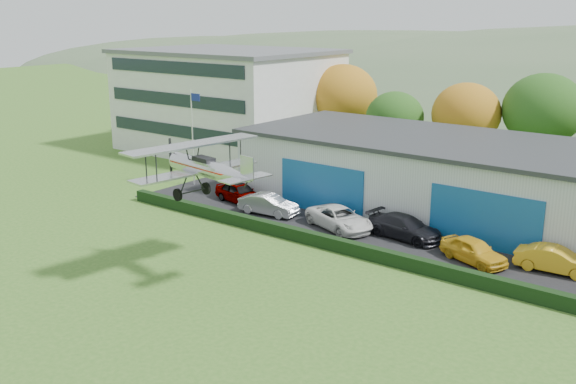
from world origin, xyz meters
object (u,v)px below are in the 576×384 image
Objects in this scene: car_2 at (340,218)px; biplane at (205,166)px; hangar at (519,187)px; car_1 at (269,204)px; car_3 at (405,227)px; car_4 at (474,251)px; flagpole at (193,129)px; car_5 at (556,260)px; office_block at (228,100)px; car_0 at (240,192)px.

biplane is (-1.45, -10.88, 5.35)m from car_2.
hangar is 9.20× the size of car_1.
car_3 reaches higher than car_4.
flagpole is 25.86m from car_4.
car_3 is at bearing 85.29° from car_5.
flagpole reaches higher than hangar.
car_4 is (9.44, -0.36, -0.01)m from car_2.
office_block is 28.87m from car_2.
car_5 is 0.52× the size of biplane.
office_block is at bearing 55.77° from car_0.
flagpole is at bearing -58.03° from office_block.
car_0 reaches higher than car_3.
hangar reaches higher than car_2.
hangar is 8.82m from car_5.
car_2 is at bearing -32.44° from office_block.
hangar reaches higher than car_3.
car_1 is 12.55m from biplane.
car_4 is (25.40, -2.66, -4.02)m from flagpole.
car_5 is at bearing -49.91° from car_4.
car_2 is at bearing 109.32° from car_4.
hangar is 8.84m from car_3.
car_0 reaches higher than car_1.
car_4 is 16.06m from biplane.
office_block is (-33.00, 7.02, 2.56)m from hangar.
hangar is at bearing 13.51° from flagpole.
office_block is at bearing 138.93° from biplane.
flagpole is 1.86× the size of car_5.
car_0 reaches higher than car_4.
biplane reaches higher than car_2.
car_2 is at bearing 89.20° from car_5.
car_0 is 0.55× the size of biplane.
hangar reaches higher than car_1.
car_3 is at bearing -3.78° from flagpole.
car_1 is 15.23m from car_4.
car_1 is at bearing -14.78° from flagpole.
office_block is at bearing 86.45° from car_4.
flagpole is (-24.88, -5.98, 2.13)m from hangar.
car_2 reaches higher than car_5.
car_1 is at bearing 111.58° from car_4.
flagpole is 19.65m from biplane.
car_1 is 1.05× the size of car_4.
car_0 is at bearing -45.08° from office_block.
flagpole reaches higher than car_5.
biplane reaches higher than hangar.
car_5 is (4.14, 1.39, -0.01)m from car_4.
biplane reaches higher than car_3.
car_3 is at bearing -89.08° from car_1.
office_block is 15.33m from flagpole.
flagpole is at bearing -166.49° from hangar.
biplane is (-10.89, -10.52, 5.36)m from car_4.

